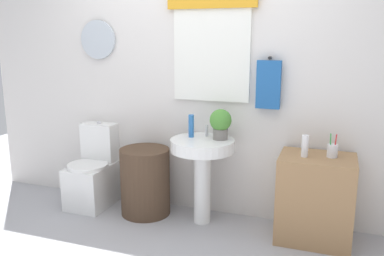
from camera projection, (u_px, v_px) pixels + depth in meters
back_wall at (197, 71)px, 3.66m from camera, size 4.40×0.18×2.60m
toilet at (94, 174)px, 3.95m from camera, size 0.38×0.51×0.80m
laundry_hamper at (145, 181)px, 3.73m from camera, size 0.45×0.45×0.62m
pedestal_sink at (202, 159)px, 3.49m from camera, size 0.55×0.55×0.75m
faucet at (207, 131)px, 3.55m from camera, size 0.03×0.03×0.10m
wooden_cabinet at (315, 199)px, 3.23m from camera, size 0.58×0.44×0.70m
soap_bottle at (191, 126)px, 3.52m from camera, size 0.05×0.05×0.20m
potted_plant at (221, 123)px, 3.43m from camera, size 0.19×0.19×0.26m
lotion_bottle at (305, 146)px, 3.13m from camera, size 0.05×0.05×0.17m
toothbrush_cup at (332, 151)px, 3.13m from camera, size 0.08×0.08×0.18m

